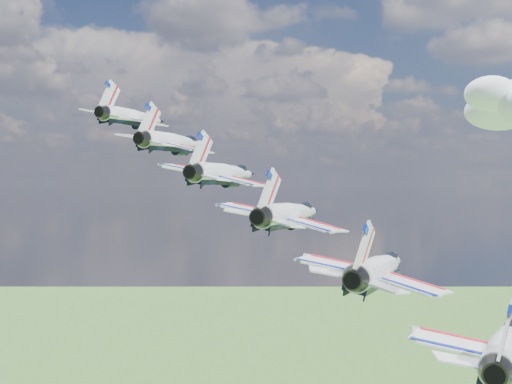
% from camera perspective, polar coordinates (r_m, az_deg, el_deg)
% --- Properties ---
extents(cloud_far, '(56.31, 44.25, 22.12)m').
position_cam_1_polar(cloud_far, '(273.11, 19.80, 7.01)').
color(cloud_far, white).
extents(jet_0, '(14.77, 17.81, 6.63)m').
position_cam_1_polar(jet_0, '(91.18, -9.69, 5.90)').
color(jet_0, white).
extents(jet_1, '(14.77, 17.81, 6.63)m').
position_cam_1_polar(jet_1, '(80.94, -6.51, 3.99)').
color(jet_1, white).
extents(jet_2, '(14.77, 17.81, 6.63)m').
position_cam_1_polar(jet_2, '(71.14, -2.46, 1.51)').
color(jet_2, silver).
extents(jet_3, '(14.77, 17.81, 6.63)m').
position_cam_1_polar(jet_3, '(61.97, 2.82, -1.73)').
color(jet_3, white).
extents(jet_4, '(14.77, 17.81, 6.63)m').
position_cam_1_polar(jet_4, '(53.78, 9.86, -6.01)').
color(jet_4, white).
extents(jet_5, '(14.77, 17.81, 6.63)m').
position_cam_1_polar(jet_5, '(47.06, 19.32, -11.49)').
color(jet_5, white).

